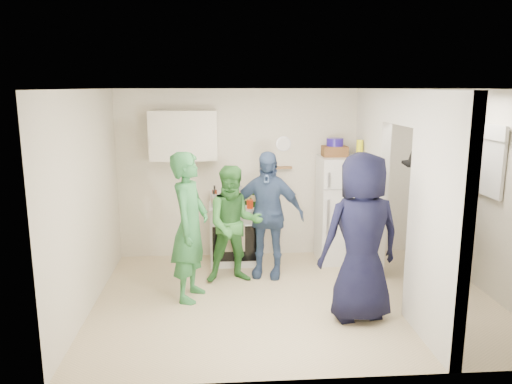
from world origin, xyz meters
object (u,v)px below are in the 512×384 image
at_px(person_green_center, 234,225).
at_px(wicker_basket, 335,151).
at_px(person_nook, 426,218).
at_px(person_green_left, 190,227).
at_px(person_denim, 267,215).
at_px(blue_bowl, 335,142).
at_px(person_navy, 361,238).
at_px(stove, 234,234).
at_px(fridge, 340,209).
at_px(yellow_cup_stack_top, 360,149).

bearing_deg(person_green_center, wicker_basket, 21.72).
relative_size(wicker_basket, person_nook, 0.19).
relative_size(person_green_left, person_green_center, 1.16).
relative_size(wicker_basket, person_denim, 0.21).
xyz_separation_m(wicker_basket, blue_bowl, (0.00, 0.00, 0.13)).
bearing_deg(person_navy, person_denim, -66.50).
bearing_deg(person_nook, person_green_left, -61.50).
relative_size(stove, person_green_left, 0.48).
bearing_deg(person_navy, fridge, -107.11).
distance_m(wicker_basket, yellow_cup_stack_top, 0.36).
height_order(wicker_basket, person_navy, person_navy).
bearing_deg(stove, person_green_left, -114.27).
xyz_separation_m(fridge, person_navy, (-0.23, -1.88, 0.16)).
bearing_deg(person_denim, stove, 142.96).
bearing_deg(yellow_cup_stack_top, person_green_left, -154.56).
bearing_deg(fridge, blue_bowl, 153.43).
distance_m(stove, blue_bowl, 1.96).
relative_size(person_green_center, person_denim, 0.91).
height_order(person_green_left, person_denim, person_green_left).
bearing_deg(person_navy, person_green_left, -30.00).
bearing_deg(wicker_basket, blue_bowl, 0.00).
bearing_deg(yellow_cup_stack_top, person_green_center, -161.21).
bearing_deg(person_navy, wicker_basket, -103.99).
height_order(fridge, person_green_center, fridge).
bearing_deg(blue_bowl, fridge, -26.57).
bearing_deg(person_green_left, person_green_center, -32.30).
bearing_deg(person_nook, fridge, -116.63).
bearing_deg(stove, person_green_center, -91.39).
height_order(person_denim, person_nook, person_nook).
distance_m(stove, person_navy, 2.38).
bearing_deg(person_denim, person_green_left, -129.25).
bearing_deg(blue_bowl, person_navy, -93.77).
xyz_separation_m(fridge, person_denim, (-1.13, -0.53, 0.08)).
height_order(fridge, person_navy, person_navy).
xyz_separation_m(yellow_cup_stack_top, person_green_left, (-2.33, -1.11, -0.77)).
xyz_separation_m(blue_bowl, person_green_center, (-1.47, -0.76, -0.98)).
height_order(yellow_cup_stack_top, person_green_center, yellow_cup_stack_top).
distance_m(fridge, person_green_center, 1.72).
height_order(blue_bowl, person_navy, person_navy).
relative_size(person_green_left, person_denim, 1.05).
bearing_deg(person_green_left, person_nook, -72.73).
bearing_deg(person_green_left, person_navy, -94.81).
distance_m(yellow_cup_stack_top, person_nook, 1.38).
height_order(blue_bowl, person_green_left, blue_bowl).
height_order(fridge, wicker_basket, wicker_basket).
relative_size(yellow_cup_stack_top, person_nook, 0.14).
distance_m(stove, wicker_basket, 1.88).
relative_size(blue_bowl, person_nook, 0.13).
xyz_separation_m(person_green_center, person_nook, (2.40, -0.38, 0.15)).
xyz_separation_m(yellow_cup_stack_top, person_nook, (0.61, -0.99, -0.75)).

